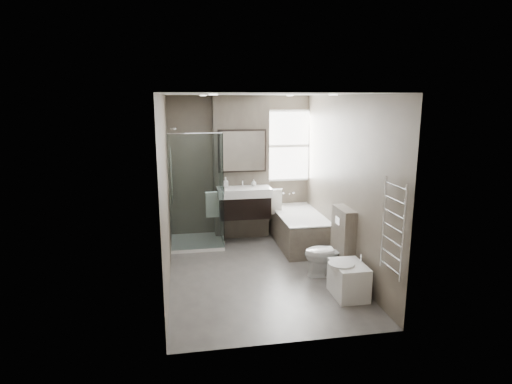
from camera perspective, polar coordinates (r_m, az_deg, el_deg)
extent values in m
cube|color=#575350|center=(6.51, 0.34, -10.87)|extent=(2.65, 3.85, 0.05)
cube|color=silver|center=(5.98, 0.38, 13.15)|extent=(2.65, 3.85, 0.05)
cube|color=#645A4D|center=(7.98, -2.16, 3.41)|extent=(2.65, 0.05, 2.60)
cube|color=#645A4D|center=(4.29, 5.05, -4.58)|extent=(2.65, 0.05, 2.60)
cube|color=#645A4D|center=(6.02, -12.15, 0.15)|extent=(0.05, 3.85, 2.60)
cube|color=#645A4D|center=(6.48, 11.97, 1.03)|extent=(0.05, 3.85, 2.60)
cube|color=#5E564A|center=(7.83, -2.01, 3.24)|extent=(1.00, 0.25, 2.60)
cube|color=black|center=(7.62, -1.60, -1.93)|extent=(0.90, 0.45, 0.38)
cube|color=white|center=(7.56, -1.61, 0.02)|extent=(0.95, 0.47, 0.15)
cylinder|color=silver|center=(7.70, -1.80, 1.27)|extent=(0.03, 0.03, 0.12)
cylinder|color=silver|center=(7.63, -1.74, 1.59)|extent=(0.02, 0.12, 0.02)
cube|color=black|center=(7.63, -1.86, 5.50)|extent=(0.86, 0.06, 0.76)
cube|color=white|center=(7.59, -1.81, 5.47)|extent=(0.80, 0.02, 0.70)
cube|color=silver|center=(7.53, -5.79, -1.70)|extent=(0.24, 0.06, 0.44)
cube|color=silver|center=(7.69, 2.56, -1.35)|extent=(0.24, 0.06, 0.44)
cube|color=white|center=(7.75, -7.86, -6.65)|extent=(0.90, 0.90, 0.06)
cube|color=white|center=(7.06, -7.95, -0.13)|extent=(0.88, 0.01, 1.94)
cube|color=white|center=(7.52, -4.70, 0.72)|extent=(0.01, 0.88, 1.94)
cylinder|color=silver|center=(7.45, -11.22, 2.14)|extent=(0.02, 0.02, 1.00)
cube|color=#5E564A|center=(7.61, 5.72, -5.02)|extent=(0.75, 1.60, 0.55)
cube|color=white|center=(7.53, 5.76, -2.99)|extent=(0.75, 1.60, 0.03)
cube|color=white|center=(7.55, 5.75, -3.47)|extent=(0.61, 1.42, 0.12)
cube|color=white|center=(8.06, 4.25, 6.17)|extent=(0.98, 0.04, 1.33)
cube|color=white|center=(8.03, 4.30, 6.15)|extent=(0.90, 0.01, 1.25)
cube|color=white|center=(8.03, 4.31, 6.14)|extent=(0.90, 0.01, 0.05)
imported|color=white|center=(6.37, 9.51, -8.06)|extent=(0.70, 0.43, 0.68)
cube|color=#5E564A|center=(6.42, 11.52, -6.46)|extent=(0.18, 0.55, 1.00)
cube|color=silver|center=(6.29, 10.84, -3.77)|extent=(0.01, 0.16, 0.11)
cube|color=white|center=(5.83, 12.24, -11.40)|extent=(0.40, 0.55, 0.44)
cylinder|color=white|center=(5.71, 11.29, -9.54)|extent=(0.33, 0.33, 0.06)
cylinder|color=silver|center=(5.78, 13.86, -8.50)|extent=(0.02, 0.02, 0.10)
cylinder|color=silver|center=(4.89, 19.06, -5.29)|extent=(0.03, 0.03, 1.10)
cylinder|color=silver|center=(5.28, 16.66, -3.84)|extent=(0.03, 0.03, 1.10)
cube|color=silver|center=(5.08, 17.81, -4.54)|extent=(0.02, 0.46, 1.00)
imported|color=white|center=(7.52, -4.06, 1.24)|extent=(0.08, 0.09, 0.19)
imported|color=white|center=(7.68, -0.30, 1.25)|extent=(0.09, 0.09, 0.12)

